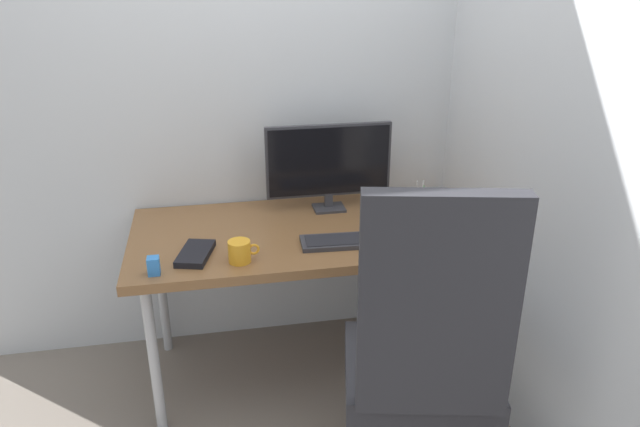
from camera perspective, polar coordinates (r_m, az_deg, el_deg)
name	(u,v)px	position (r m, az deg, el deg)	size (l,w,h in m)	color
ground_plane	(309,367)	(2.98, -1.07, -14.42)	(8.00, 8.00, 0.00)	slate
wall_back	(291,58)	(2.80, -2.74, 14.52)	(3.29, 0.04, 2.80)	silver
wall_side_right	(524,78)	(2.42, 18.87, 12.06)	(0.04, 2.52, 2.80)	silver
desk	(308,241)	(2.63, -1.18, -2.62)	(1.51, 0.74, 0.73)	brown
office_chair	(425,353)	(2.05, 9.99, -12.90)	(0.61, 0.61, 1.23)	black
monitor	(329,163)	(2.74, 0.84, 4.86)	(0.58, 0.12, 0.40)	#333338
keyboard	(358,240)	(2.48, 3.63, -2.56)	(0.48, 0.16, 0.02)	#333338
mouse	(444,229)	(2.62, 11.74, -1.43)	(0.07, 0.09, 0.03)	slate
pen_holder	(418,209)	(2.71, 9.35, 0.44)	(0.09, 0.09, 0.18)	#9EA0A5
notebook	(195,253)	(2.41, -11.77, -3.74)	(0.11, 0.21, 0.03)	black
coffee_mug	(240,251)	(2.33, -7.63, -3.59)	(0.12, 0.09, 0.09)	orange
desk_clamp_accessory	(154,266)	(2.30, -15.55, -4.82)	(0.04, 0.04, 0.07)	#337FD8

